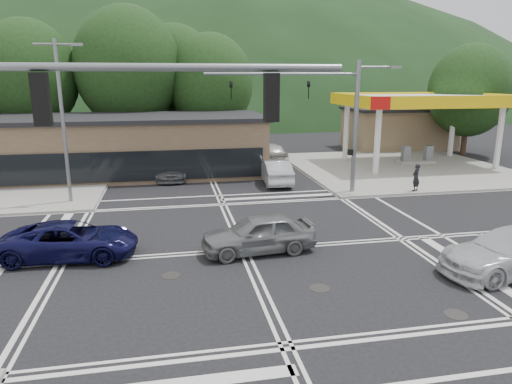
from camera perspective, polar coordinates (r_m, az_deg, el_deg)
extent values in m
plane|color=black|center=(19.21, -1.61, -7.26)|extent=(120.00, 120.00, 0.00)
cube|color=gray|center=(37.86, 17.50, 2.93)|extent=(16.00, 16.00, 0.15)
cylinder|color=silver|center=(34.36, 14.93, 6.12)|extent=(0.44, 0.44, 5.00)
cylinder|color=silver|center=(39.81, 11.21, 7.37)|extent=(0.44, 0.44, 5.00)
cylinder|color=silver|center=(39.72, 28.13, 5.96)|extent=(0.44, 0.44, 5.00)
cylinder|color=silver|center=(44.52, 23.33, 7.18)|extent=(0.44, 0.44, 5.00)
cube|color=silver|center=(39.11, 20.01, 10.80)|extent=(12.00, 8.00, 0.60)
cube|color=yellow|center=(35.73, 23.29, 10.27)|extent=(12.20, 0.25, 0.90)
cube|color=yellow|center=(42.60, 17.25, 11.22)|extent=(12.20, 0.25, 0.90)
cube|color=yellow|center=(36.44, 11.71, 11.16)|extent=(0.25, 8.20, 0.90)
cube|color=yellow|center=(42.47, 27.11, 10.32)|extent=(0.25, 8.20, 0.90)
cube|color=red|center=(32.86, 15.31, 10.67)|extent=(1.40, 0.12, 0.90)
cube|color=gray|center=(39.66, 19.40, 3.52)|extent=(3.00, 1.00, 0.30)
cube|color=slate|center=(39.05, 18.21, 4.50)|extent=(0.60, 0.50, 1.30)
cube|color=slate|center=(40.05, 20.72, 4.52)|extent=(0.60, 0.50, 1.30)
cube|color=#846B4F|center=(48.66, 17.36, 7.48)|extent=(10.00, 6.00, 3.80)
cube|color=brown|center=(35.40, -19.20, 5.22)|extent=(24.00, 8.00, 4.00)
ellipsoid|color=black|center=(107.93, -9.48, 10.23)|extent=(252.00, 126.00, 140.00)
cylinder|color=#382619|center=(43.37, -25.88, 6.66)|extent=(0.50, 0.50, 4.84)
ellipsoid|color=black|center=(43.13, -26.57, 12.88)|extent=(8.00, 8.00, 9.20)
cylinder|color=#382619|center=(42.01, -15.25, 7.68)|extent=(0.50, 0.50, 5.28)
ellipsoid|color=black|center=(41.79, -15.72, 14.72)|extent=(9.00, 9.00, 10.35)
cylinder|color=#382619|center=(42.11, -5.60, 7.51)|extent=(0.50, 0.50, 4.40)
ellipsoid|color=black|center=(41.84, -5.74, 13.37)|extent=(7.60, 7.60, 8.74)
cylinder|color=#382619|center=(45.90, -9.85, 8.19)|extent=(0.50, 0.50, 4.84)
ellipsoid|color=black|center=(45.67, -10.11, 14.10)|extent=(8.40, 8.40, 9.66)
cylinder|color=#382619|center=(46.52, 24.65, 6.66)|extent=(0.50, 0.50, 3.96)
ellipsoid|color=black|center=(46.26, 25.14, 11.40)|extent=(7.20, 7.20, 8.28)
cylinder|color=slate|center=(27.37, -22.96, 7.78)|extent=(0.20, 0.20, 9.00)
cylinder|color=slate|center=(27.31, -23.83, 16.54)|extent=(2.20, 0.12, 0.12)
cube|color=slate|center=(27.10, -21.47, 16.78)|extent=(0.60, 0.25, 0.15)
cylinder|color=slate|center=(28.28, 12.31, 7.71)|extent=(0.28, 0.28, 8.00)
cylinder|color=slate|center=(26.68, 3.45, 14.52)|extent=(9.00, 0.16, 0.16)
imported|color=black|center=(27.09, 6.57, 12.55)|extent=(0.16, 0.20, 1.00)
imported|color=black|center=(26.11, -3.13, 12.56)|extent=(0.16, 0.20, 1.00)
cylinder|color=slate|center=(28.62, 14.98, 14.86)|extent=(2.40, 0.12, 0.12)
cube|color=slate|center=(29.11, 17.00, 14.71)|extent=(0.70, 0.30, 0.15)
cube|color=black|center=(28.37, 11.69, 4.90)|extent=(0.25, 0.30, 0.35)
cylinder|color=slate|center=(9.50, -16.59, 14.73)|extent=(9.00, 0.16, 0.16)
cube|color=black|center=(9.76, -25.27, 10.42)|extent=(0.30, 0.25, 1.00)
cube|color=black|center=(9.71, 1.94, 11.72)|extent=(0.30, 0.25, 1.00)
imported|color=#0C0C36|center=(19.64, -22.21, -5.62)|extent=(5.41, 2.86, 1.45)
imported|color=slate|center=(18.76, 0.29, -5.20)|extent=(4.83, 2.31, 1.59)
imported|color=#A3A6AA|center=(30.96, 2.44, 2.57)|extent=(2.00, 4.98, 1.61)
imported|color=#BABAB6|center=(38.86, 1.69, 5.00)|extent=(2.56, 5.15, 1.68)
imported|color=#545759|center=(33.06, -10.59, 2.94)|extent=(2.14, 5.04, 1.45)
imported|color=black|center=(29.85, 19.37, 1.74)|extent=(0.75, 0.68, 1.72)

